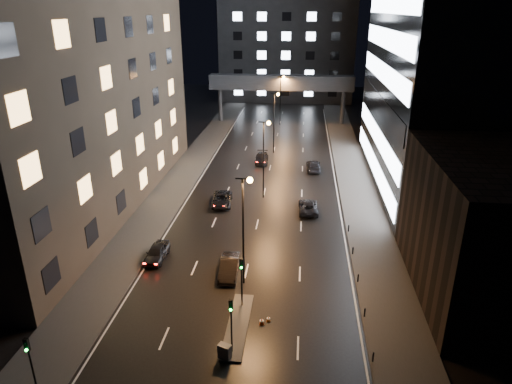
# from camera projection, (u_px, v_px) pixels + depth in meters

# --- Properties ---
(ground) EXTENTS (160.00, 160.00, 0.00)m
(ground) POSITION_uv_depth(u_px,v_px,m) (270.00, 168.00, 70.53)
(ground) COLOR black
(ground) RESTS_ON ground
(sidewalk_left) EXTENTS (5.00, 110.00, 0.15)m
(sidewalk_left) POSITION_uv_depth(u_px,v_px,m) (183.00, 175.00, 67.08)
(sidewalk_left) COLOR #383533
(sidewalk_left) RESTS_ON ground
(sidewalk_right) EXTENTS (5.00, 110.00, 0.15)m
(sidewalk_right) POSITION_uv_depth(u_px,v_px,m) (355.00, 181.00, 64.71)
(sidewalk_right) COLOR #383533
(sidewalk_right) RESTS_ON ground
(building_left) EXTENTS (15.00, 48.00, 40.00)m
(building_left) POSITION_uv_depth(u_px,v_px,m) (59.00, 37.00, 50.40)
(building_left) COLOR #2D2319
(building_left) RESTS_ON ground
(building_right_low) EXTENTS (10.00, 18.00, 12.00)m
(building_right_low) POSITION_uv_depth(u_px,v_px,m) (484.00, 228.00, 37.80)
(building_right_low) COLOR black
(building_right_low) RESTS_ON ground
(building_right_glass) EXTENTS (20.00, 36.00, 45.00)m
(building_right_glass) POSITION_uv_depth(u_px,v_px,m) (472.00, 12.00, 56.02)
(building_right_glass) COLOR black
(building_right_glass) RESTS_ON ground
(building_far) EXTENTS (34.00, 14.00, 25.00)m
(building_far) POSITION_uv_depth(u_px,v_px,m) (287.00, 51.00, 119.31)
(building_far) COLOR #333335
(building_far) RESTS_ON ground
(skybridge) EXTENTS (30.00, 3.00, 10.00)m
(skybridge) POSITION_uv_depth(u_px,v_px,m) (281.00, 83.00, 95.06)
(skybridge) COLOR #333335
(skybridge) RESTS_ON ground
(median_island) EXTENTS (1.60, 8.00, 0.15)m
(median_island) POSITION_uv_depth(u_px,v_px,m) (238.00, 325.00, 35.44)
(median_island) COLOR #383533
(median_island) RESTS_ON ground
(traffic_signal_near) EXTENTS (0.28, 0.34, 4.40)m
(traffic_signal_near) POSITION_uv_depth(u_px,v_px,m) (242.00, 274.00, 36.60)
(traffic_signal_near) COLOR black
(traffic_signal_near) RESTS_ON median_island
(traffic_signal_far) EXTENTS (0.28, 0.34, 4.40)m
(traffic_signal_far) POSITION_uv_depth(u_px,v_px,m) (231.00, 317.00, 31.53)
(traffic_signal_far) COLOR black
(traffic_signal_far) RESTS_ON median_island
(traffic_signal_corner) EXTENTS (0.28, 0.34, 4.40)m
(traffic_signal_corner) POSITION_uv_depth(u_px,v_px,m) (30.00, 358.00, 28.10)
(traffic_signal_corner) COLOR black
(traffic_signal_corner) RESTS_ON ground
(bollard_row) EXTENTS (0.12, 25.12, 0.90)m
(bollard_row) POSITION_uv_depth(u_px,v_px,m) (361.00, 295.00, 38.51)
(bollard_row) COLOR black
(bollard_row) RESTS_ON ground
(streetlight_near) EXTENTS (1.45, 0.50, 10.15)m
(streetlight_near) POSITION_uv_depth(u_px,v_px,m) (245.00, 218.00, 38.57)
(streetlight_near) COLOR black
(streetlight_near) RESTS_ON ground
(streetlight_mid_a) EXTENTS (1.45, 0.50, 10.15)m
(streetlight_mid_a) POSITION_uv_depth(u_px,v_px,m) (265.00, 150.00, 57.01)
(streetlight_mid_a) COLOR black
(streetlight_mid_a) RESTS_ON ground
(streetlight_mid_b) EXTENTS (1.45, 0.50, 10.15)m
(streetlight_mid_b) POSITION_uv_depth(u_px,v_px,m) (275.00, 115.00, 75.45)
(streetlight_mid_b) COLOR black
(streetlight_mid_b) RESTS_ON ground
(streetlight_far) EXTENTS (1.45, 0.50, 10.15)m
(streetlight_far) POSITION_uv_depth(u_px,v_px,m) (281.00, 94.00, 93.89)
(streetlight_far) COLOR black
(streetlight_far) RESTS_ON ground
(car_away_a) EXTENTS (1.81, 4.36, 1.48)m
(car_away_a) POSITION_uv_depth(u_px,v_px,m) (157.00, 253.00, 44.59)
(car_away_a) COLOR black
(car_away_a) RESTS_ON ground
(car_away_b) EXTENTS (1.85, 4.79, 1.56)m
(car_away_b) POSITION_uv_depth(u_px,v_px,m) (229.00, 267.00, 42.05)
(car_away_b) COLOR black
(car_away_b) RESTS_ON ground
(car_away_c) EXTENTS (2.84, 5.34, 1.43)m
(car_away_c) POSITION_uv_depth(u_px,v_px,m) (222.00, 199.00, 57.03)
(car_away_c) COLOR black
(car_away_c) RESTS_ON ground
(car_away_d) EXTENTS (2.21, 5.01, 1.43)m
(car_away_d) POSITION_uv_depth(u_px,v_px,m) (262.00, 158.00, 72.64)
(car_away_d) COLOR black
(car_away_d) RESTS_ON ground
(car_toward_a) EXTENTS (2.45, 4.97, 1.36)m
(car_toward_a) POSITION_uv_depth(u_px,v_px,m) (308.00, 207.00, 55.08)
(car_toward_a) COLOR black
(car_toward_a) RESTS_ON ground
(car_toward_b) EXTENTS (2.24, 5.14, 1.47)m
(car_toward_b) POSITION_uv_depth(u_px,v_px,m) (314.00, 165.00, 69.22)
(car_toward_b) COLOR black
(car_toward_b) RESTS_ON ground
(utility_cabinet) EXTENTS (1.03, 0.83, 1.10)m
(utility_cabinet) POSITION_uv_depth(u_px,v_px,m) (225.00, 351.00, 31.83)
(utility_cabinet) COLOR #505052
(utility_cabinet) RESTS_ON median_island
(cone_a) EXTENTS (0.36, 0.36, 0.44)m
(cone_a) POSITION_uv_depth(u_px,v_px,m) (268.00, 319.00, 35.91)
(cone_a) COLOR #E05F0B
(cone_a) RESTS_ON ground
(cone_b) EXTENTS (0.47, 0.47, 0.56)m
(cone_b) POSITION_uv_depth(u_px,v_px,m) (262.00, 321.00, 35.54)
(cone_b) COLOR #DE440B
(cone_b) RESTS_ON ground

